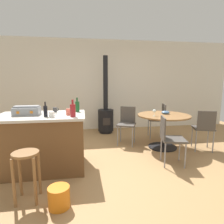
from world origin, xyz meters
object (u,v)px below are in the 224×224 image
object	(u,v)px
dining_table	(163,122)
serving_bowl	(166,112)
toolbox	(27,111)
bottle_0	(77,106)
cup_2	(72,111)
bottle_2	(73,110)
folding_chair_near	(159,118)
wood_stove	(106,115)
cup_1	(55,110)
folding_chair_far	(127,122)
plastic_bucket	(59,197)
wooden_stool	(26,166)
folding_chair_left	(169,137)
folding_chair_right	(204,127)
cup_0	(68,112)
wine_glass	(154,111)
cup_3	(52,115)
kitchen_island	(43,142)
bottle_1	(46,111)

from	to	relation	value
dining_table	serving_bowl	world-z (taller)	serving_bowl
toolbox	serving_bowl	bearing A→B (deg)	15.46
bottle_0	cup_2	world-z (taller)	bottle_0
bottle_2	serving_bowl	world-z (taller)	bottle_2
dining_table	bottle_0	size ratio (longest dim) A/B	4.47
folding_chair_near	wood_stove	xyz separation A→B (m)	(-1.32, 0.69, -0.01)
bottle_2	cup_1	size ratio (longest dim) A/B	2.49
folding_chair_far	serving_bowl	size ratio (longest dim) A/B	4.89
cup_1	plastic_bucket	bearing A→B (deg)	-82.21
folding_chair_near	folding_chair_far	bearing A→B (deg)	-158.64
serving_bowl	folding_chair_near	bearing A→B (deg)	78.67
wooden_stool	cup_2	bearing A→B (deg)	61.67
folding_chair_left	cup_1	size ratio (longest dim) A/B	8.07
folding_chair_far	bottle_2	distance (m)	1.85
folding_chair_near	folding_chair_right	world-z (taller)	folding_chair_near
folding_chair_near	bottle_2	xyz separation A→B (m)	(-2.13, -1.70, 0.51)
wood_stove	cup_0	xyz separation A→B (m)	(-0.88, -2.23, 0.47)
plastic_bucket	folding_chair_left	bearing A→B (deg)	27.11
wine_glass	plastic_bucket	distance (m)	2.53
cup_0	wine_glass	world-z (taller)	cup_0
dining_table	bottle_0	xyz separation A→B (m)	(-1.85, -0.47, 0.46)
serving_bowl	bottle_0	bearing A→B (deg)	-163.83
dining_table	wine_glass	bearing A→B (deg)	-154.33
plastic_bucket	cup_3	bearing A→B (deg)	101.08
wooden_stool	toolbox	bearing A→B (deg)	102.24
cup_3	wine_glass	world-z (taller)	cup_3
folding_chair_left	cup_1	bearing A→B (deg)	168.27
folding_chair_left	bottle_2	world-z (taller)	bottle_2
folding_chair_left	folding_chair_right	size ratio (longest dim) A/B	0.98
kitchen_island	wine_glass	distance (m)	2.27
kitchen_island	cup_0	world-z (taller)	cup_0
folding_chair_left	wine_glass	size ratio (longest dim) A/B	6.02
folding_chair_near	bottle_2	distance (m)	2.77
folding_chair_near	cup_2	world-z (taller)	cup_2
folding_chair_right	wine_glass	distance (m)	1.11
kitchen_island	dining_table	world-z (taller)	kitchen_island
wooden_stool	bottle_1	xyz separation A→B (m)	(0.13, 0.69, 0.57)
dining_table	wood_stove	bearing A→B (deg)	127.27
wine_glass	dining_table	bearing A→B (deg)	25.67
kitchen_island	folding_chair_near	size ratio (longest dim) A/B	1.60
wooden_stool	plastic_bucket	size ratio (longest dim) A/B	2.47
wooden_stool	folding_chair_right	world-z (taller)	folding_chair_right
folding_chair_left	bottle_2	bearing A→B (deg)	-176.46
folding_chair_left	toolbox	bearing A→B (deg)	175.93
toolbox	bottle_0	distance (m)	0.82
folding_chair_near	folding_chair_left	bearing A→B (deg)	-106.43
folding_chair_right	wood_stove	size ratio (longest dim) A/B	0.41
cup_2	bottle_2	bearing A→B (deg)	-83.71
folding_chair_far	toolbox	world-z (taller)	toolbox
wine_glass	toolbox	bearing A→B (deg)	-167.33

